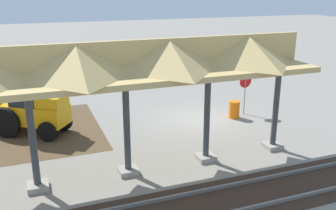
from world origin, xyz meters
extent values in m
plane|color=gray|center=(0.00, 0.00, 0.00)|extent=(120.00, 120.00, 0.00)
cube|color=#9E998E|center=(-1.39, 4.50, 0.10)|extent=(0.70, 0.70, 0.20)
cylinder|color=#383D42|center=(-1.39, 4.50, 1.80)|extent=(0.24, 0.24, 3.60)
cube|color=#9E998E|center=(1.79, 4.50, 0.10)|extent=(0.70, 0.70, 0.20)
cylinder|color=#383D42|center=(1.79, 4.50, 1.80)|extent=(0.24, 0.24, 3.60)
cube|color=#9E998E|center=(4.97, 4.50, 0.10)|extent=(0.70, 0.70, 0.20)
cylinder|color=#383D42|center=(4.97, 4.50, 1.80)|extent=(0.24, 0.24, 3.60)
cube|color=#9E998E|center=(8.14, 4.50, 0.10)|extent=(0.70, 0.70, 0.20)
cylinder|color=#383D42|center=(8.14, 4.50, 1.80)|extent=(0.24, 0.24, 3.60)
cube|color=tan|center=(4.97, 4.50, 3.70)|extent=(13.91, 3.20, 0.20)
cube|color=tan|center=(4.97, 4.50, 4.35)|extent=(13.91, 0.20, 1.10)
pyramid|color=tan|center=(0.20, 4.50, 4.35)|extent=(2.86, 3.20, 1.10)
pyramid|color=tan|center=(3.38, 4.50, 4.35)|extent=(2.86, 3.20, 1.10)
pyramid|color=tan|center=(6.55, 4.50, 4.35)|extent=(2.86, 3.20, 1.10)
cube|color=slate|center=(0.00, 6.76, 0.07)|extent=(60.00, 0.08, 0.15)
cube|color=slate|center=(0.00, 8.19, 0.07)|extent=(60.00, 0.08, 0.15)
cube|color=#38281E|center=(0.00, 7.48, 0.01)|extent=(60.00, 2.58, 0.03)
cylinder|color=gray|center=(-2.69, 0.10, 1.01)|extent=(0.06, 0.06, 2.03)
cylinder|color=red|center=(-2.69, 0.10, 1.84)|extent=(0.76, 0.12, 0.76)
cube|color=orange|center=(8.02, -0.90, 0.97)|extent=(3.36, 2.91, 0.90)
cube|color=#1E262D|center=(8.19, -1.02, 2.12)|extent=(1.74, 1.71, 1.40)
cube|color=orange|center=(7.19, -0.31, 1.67)|extent=(1.57, 1.56, 0.50)
cylinder|color=black|center=(8.40, -2.04, 0.70)|extent=(1.32, 1.05, 1.40)
cylinder|color=black|center=(9.22, -0.87, 0.70)|extent=(1.32, 1.05, 1.40)
cylinder|color=black|center=(6.76, -0.81, 0.45)|extent=(0.91, 0.76, 0.90)
cylinder|color=black|center=(7.51, 0.25, 0.45)|extent=(0.91, 0.76, 0.90)
cylinder|color=orange|center=(-1.85, 0.50, 0.45)|extent=(0.56, 0.56, 0.90)
camera|label=1|loc=(8.02, 16.66, 6.59)|focal=40.00mm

